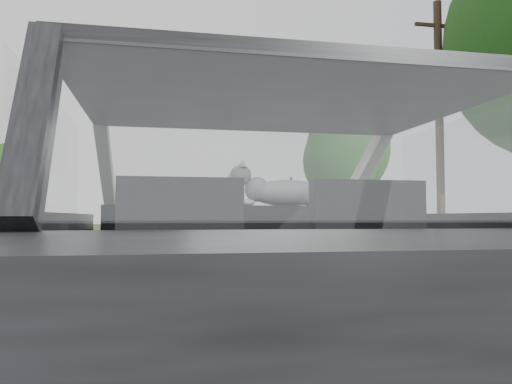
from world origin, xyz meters
name	(u,v)px	position (x,y,z in m)	size (l,w,h in m)	color
subject_car	(258,259)	(0.00, 0.00, 0.72)	(1.80, 4.00, 1.45)	black
dashboard	(238,230)	(0.00, 0.62, 0.85)	(1.58, 0.45, 0.30)	black
driver_seat	(179,229)	(-0.40, -0.29, 0.88)	(0.50, 0.72, 0.42)	black
passenger_seat	(358,228)	(0.40, -0.29, 0.88)	(0.50, 0.72, 0.42)	black
steering_wheel	(174,219)	(-0.40, 0.33, 0.92)	(0.36, 0.36, 0.04)	black
cat	(287,191)	(0.31, 0.61, 1.09)	(0.65, 0.20, 0.29)	gray
guardrail	(342,231)	(4.30, 10.00, 0.58)	(0.05, 90.00, 0.32)	#A1A2A2
other_car	(186,223)	(0.87, 21.37, 0.65)	(1.57, 3.98, 1.31)	silver
highway_sign	(291,209)	(4.89, 17.21, 1.28)	(0.10, 1.02, 2.56)	#0B5A1B
utility_pole	(439,123)	(8.31, 11.84, 3.94)	(0.26, 0.26, 7.87)	#392B1C
tree_2	(340,178)	(9.57, 23.90, 3.14)	(4.14, 4.14, 6.28)	#194E15
tree_3	(348,167)	(13.23, 31.82, 4.60)	(6.07, 6.07, 9.20)	#194E15
tree_6	(11,188)	(-10.48, 34.96, 3.00)	(3.96, 3.96, 6.00)	#194E15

